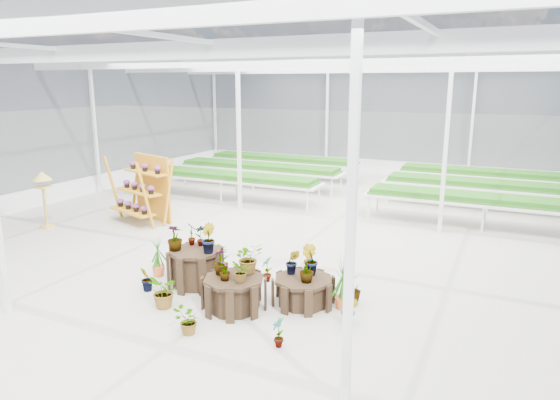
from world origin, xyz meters
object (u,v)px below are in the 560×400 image
at_px(plinth_mid, 234,293).
at_px(plinth_low, 303,291).
at_px(plinth_tall, 196,267).
at_px(shelf_rack, 140,190).
at_px(bird_table, 44,200).

bearing_deg(plinth_mid, plinth_low, 34.99).
height_order(plinth_tall, plinth_low, plinth_tall).
relative_size(plinth_mid, plinth_low, 1.01).
height_order(plinth_mid, shelf_rack, shelf_rack).
distance_m(plinth_mid, bird_table, 7.43).
distance_m(plinth_mid, plinth_low, 1.22).
bearing_deg(plinth_tall, plinth_mid, -26.57).
height_order(plinth_low, shelf_rack, shelf_rack).
bearing_deg(bird_table, plinth_tall, -35.34).
bearing_deg(plinth_low, bird_table, 169.79).
bearing_deg(bird_table, plinth_mid, -37.45).
relative_size(plinth_tall, shelf_rack, 0.57).
distance_m(plinth_tall, shelf_rack, 5.10).
bearing_deg(plinth_mid, bird_table, 163.07).
bearing_deg(plinth_mid, plinth_tall, 153.43).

